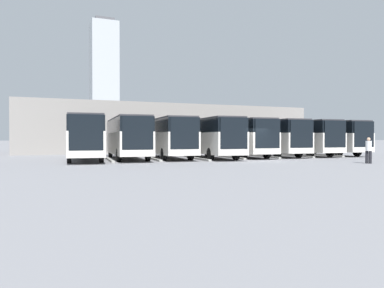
# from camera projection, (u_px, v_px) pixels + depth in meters

# --- Properties ---
(ground_plane) EXTENTS (600.00, 600.00, 0.00)m
(ground_plane) POSITION_uv_depth(u_px,v_px,m) (256.00, 161.00, 28.93)
(ground_plane) COLOR gray
(bus_0) EXTENTS (3.43, 11.16, 3.40)m
(bus_0) POSITION_uv_depth(u_px,v_px,m) (326.00, 137.00, 39.06)
(bus_0) COLOR silver
(bus_0) RESTS_ON ground_plane
(curb_divider_0) EXTENTS (0.77, 5.85, 0.15)m
(curb_divider_0) POSITION_uv_depth(u_px,v_px,m) (323.00, 155.00, 36.92)
(curb_divider_0) COLOR #9E9E99
(curb_divider_0) RESTS_ON ground_plane
(bus_1) EXTENTS (3.43, 11.16, 3.40)m
(bus_1) POSITION_uv_depth(u_px,v_px,m) (299.00, 137.00, 37.60)
(bus_1) COLOR silver
(bus_1) RESTS_ON ground_plane
(curb_divider_1) EXTENTS (0.77, 5.85, 0.15)m
(curb_divider_1) POSITION_uv_depth(u_px,v_px,m) (295.00, 156.00, 35.46)
(curb_divider_1) COLOR #9E9E99
(curb_divider_1) RESTS_ON ground_plane
(bus_2) EXTENTS (3.43, 11.16, 3.40)m
(bus_2) POSITION_uv_depth(u_px,v_px,m) (269.00, 137.00, 36.35)
(bus_2) COLOR silver
(bus_2) RESTS_ON ground_plane
(curb_divider_2) EXTENTS (0.77, 5.85, 0.15)m
(curb_divider_2) POSITION_uv_depth(u_px,v_px,m) (263.00, 156.00, 34.21)
(curb_divider_2) COLOR #9E9E99
(curb_divider_2) RESTS_ON ground_plane
(bus_3) EXTENTS (3.43, 11.16, 3.40)m
(bus_3) POSITION_uv_depth(u_px,v_px,m) (239.00, 137.00, 34.86)
(bus_3) COLOR silver
(bus_3) RESTS_ON ground_plane
(curb_divider_3) EXTENTS (0.77, 5.85, 0.15)m
(curb_divider_3) POSITION_uv_depth(u_px,v_px,m) (231.00, 157.00, 32.72)
(curb_divider_3) COLOR #9E9E99
(curb_divider_3) RESTS_ON ground_plane
(bus_4) EXTENTS (3.43, 11.16, 3.40)m
(bus_4) POSITION_uv_depth(u_px,v_px,m) (209.00, 136.00, 32.72)
(bus_4) COLOR silver
(bus_4) RESTS_ON ground_plane
(curb_divider_4) EXTENTS (0.77, 5.85, 0.15)m
(curb_divider_4) POSITION_uv_depth(u_px,v_px,m) (198.00, 159.00, 30.58)
(curb_divider_4) COLOR #9E9E99
(curb_divider_4) RESTS_ON ground_plane
(bus_5) EXTENTS (3.43, 11.16, 3.40)m
(bus_5) POSITION_uv_depth(u_px,v_px,m) (167.00, 136.00, 32.34)
(bus_5) COLOR silver
(bus_5) RESTS_ON ground_plane
(curb_divider_5) EXTENTS (0.77, 5.85, 0.15)m
(curb_divider_5) POSITION_uv_depth(u_px,v_px,m) (153.00, 159.00, 30.20)
(curb_divider_5) COLOR #9E9E99
(curb_divider_5) RESTS_ON ground_plane
(bus_6) EXTENTS (3.43, 11.16, 3.40)m
(bus_6) POSITION_uv_depth(u_px,v_px,m) (127.00, 136.00, 30.96)
(bus_6) COLOR silver
(bus_6) RESTS_ON ground_plane
(curb_divider_6) EXTENTS (0.77, 5.85, 0.15)m
(curb_divider_6) POSITION_uv_depth(u_px,v_px,m) (110.00, 160.00, 28.82)
(curb_divider_6) COLOR #9E9E99
(curb_divider_6) RESTS_ON ground_plane
(bus_7) EXTENTS (3.43, 11.16, 3.40)m
(bus_7) POSITION_uv_depth(u_px,v_px,m) (84.00, 136.00, 29.28)
(bus_7) COLOR silver
(bus_7) RESTS_ON ground_plane
(pedestrian) EXTENTS (0.54, 0.54, 1.79)m
(pedestrian) POSITION_uv_depth(u_px,v_px,m) (369.00, 149.00, 25.65)
(pedestrian) COLOR black
(pedestrian) RESTS_ON ground_plane
(station_building) EXTENTS (36.42, 12.48, 5.92)m
(station_building) POSITION_uv_depth(u_px,v_px,m) (167.00, 129.00, 48.76)
(station_building) COLOR gray
(station_building) RESTS_ON ground_plane
(office_tower) EXTENTS (17.16, 17.16, 79.79)m
(office_tower) POSITION_uv_depth(u_px,v_px,m) (104.00, 81.00, 245.16)
(office_tower) COLOR #ADB2B7
(office_tower) RESTS_ON ground_plane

